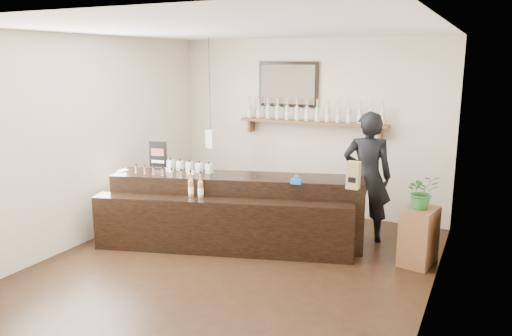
{
  "coord_description": "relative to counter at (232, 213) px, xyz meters",
  "views": [
    {
      "loc": [
        2.72,
        -5.07,
        2.47
      ],
      "look_at": [
        -0.07,
        0.7,
        1.07
      ],
      "focal_mm": 35.0,
      "sensor_mm": 36.0,
      "label": 1
    }
  ],
  "objects": [
    {
      "name": "ground",
      "position": [
        0.36,
        -0.57,
        -0.44
      ],
      "size": [
        5.0,
        5.0,
        0.0
      ],
      "primitive_type": "plane",
      "color": "black",
      "rests_on": "ground"
    },
    {
      "name": "counter",
      "position": [
        0.0,
        0.0,
        0.0
      ],
      "size": [
        3.4,
        1.86,
        1.1
      ],
      "color": "black",
      "rests_on": "ground"
    },
    {
      "name": "back_wall_decor",
      "position": [
        0.22,
        1.8,
        1.31
      ],
      "size": [
        2.66,
        0.96,
        1.69
      ],
      "color": "brown",
      "rests_on": "ground"
    },
    {
      "name": "paper_bag",
      "position": [
        1.6,
        0.12,
        0.67
      ],
      "size": [
        0.15,
        0.12,
        0.33
      ],
      "color": "olive",
      "rests_on": "counter"
    },
    {
      "name": "room_shell",
      "position": [
        0.36,
        -0.57,
        1.26
      ],
      "size": [
        5.0,
        5.0,
        5.0
      ],
      "color": "beige",
      "rests_on": "ground"
    },
    {
      "name": "potted_plant",
      "position": [
        2.36,
        0.42,
        0.48
      ],
      "size": [
        0.49,
        0.47,
        0.42
      ],
      "primitive_type": "imported",
      "rotation": [
        0.0,
        0.0,
        0.52
      ],
      "color": "#276328",
      "rests_on": "side_cabinet"
    },
    {
      "name": "shopkeeper",
      "position": [
        1.57,
        0.98,
        0.57
      ],
      "size": [
        0.84,
        0.66,
        2.04
      ],
      "primitive_type": "imported",
      "rotation": [
        0.0,
        0.0,
        3.39
      ],
      "color": "black",
      "rests_on": "ground"
    },
    {
      "name": "tape_dispenser",
      "position": [
        0.9,
        0.03,
        0.54
      ],
      "size": [
        0.14,
        0.06,
        0.11
      ],
      "color": "#16599F",
      "rests_on": "counter"
    },
    {
      "name": "side_cabinet",
      "position": [
        2.36,
        0.42,
        -0.09
      ],
      "size": [
        0.45,
        0.55,
        0.71
      ],
      "color": "brown",
      "rests_on": "ground"
    },
    {
      "name": "promo_sign",
      "position": [
        -1.28,
        0.11,
        0.69
      ],
      "size": [
        0.26,
        0.08,
        0.37
      ],
      "color": "black",
      "rests_on": "counter"
    }
  ]
}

